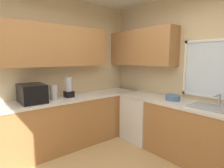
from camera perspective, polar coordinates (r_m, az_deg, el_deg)
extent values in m
cube|color=beige|center=(3.36, 24.96, 3.01)|extent=(3.82, 0.06, 2.69)
cube|color=beige|center=(3.56, -19.22, 3.56)|extent=(0.06, 3.67, 2.69)
cube|color=white|center=(3.20, 31.26, -3.89)|extent=(1.29, 0.04, 0.04)
cube|color=white|center=(3.40, 21.82, 4.71)|extent=(0.04, 0.04, 0.91)
cube|color=#AD7542|center=(3.32, -21.74, 11.03)|extent=(0.32, 2.49, 0.70)
cube|color=#AD7542|center=(3.81, 9.00, 11.02)|extent=(1.53, 0.32, 0.70)
cube|color=#AD7542|center=(3.44, -16.52, -12.11)|extent=(0.62, 3.25, 0.86)
cube|color=silver|center=(3.31, -16.83, -4.79)|extent=(0.65, 3.28, 0.04)
cube|color=#AD7542|center=(3.17, 24.68, -14.26)|extent=(2.88, 0.62, 0.86)
cube|color=silver|center=(3.04, 25.17, -6.37)|extent=(2.91, 0.65, 0.04)
cube|color=white|center=(3.72, 9.04, -10.37)|extent=(0.60, 0.60, 0.85)
cube|color=black|center=(3.16, -23.60, -2.68)|extent=(0.48, 0.36, 0.29)
cylinder|color=#B7B7BC|center=(3.25, -17.64, -2.46)|extent=(0.13, 0.13, 0.25)
cube|color=#9EA0A5|center=(2.95, 29.16, -6.58)|extent=(0.65, 0.40, 0.02)
cylinder|color=#B7B7BC|center=(3.07, 30.39, -4.45)|extent=(0.03, 0.03, 0.18)
cylinder|color=#B7B7BC|center=(2.97, 29.82, -3.15)|extent=(0.02, 0.20, 0.02)
cylinder|color=#4C7099|center=(3.23, 18.33, -4.02)|extent=(0.24, 0.24, 0.09)
cube|color=black|center=(3.39, -13.21, -3.08)|extent=(0.15, 0.15, 0.11)
cylinder|color=#B2BCC6|center=(3.36, -13.31, -0.06)|extent=(0.12, 0.12, 0.25)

